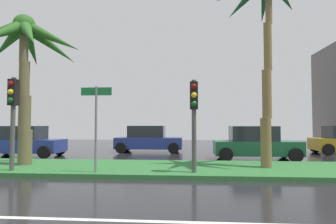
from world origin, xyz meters
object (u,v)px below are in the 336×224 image
traffic_signal_median_right (194,108)px  street_name_sign (96,117)px  car_in_traffic_leading (24,142)px  car_in_traffic_second (148,139)px  traffic_signal_median_left (13,106)px  palm_tree_mid_left (24,49)px  car_in_traffic_third (255,143)px

traffic_signal_median_right → street_name_sign: traffic_signal_median_right is taller
car_in_traffic_leading → car_in_traffic_second: size_ratio=1.00×
traffic_signal_median_left → car_in_traffic_leading: traffic_signal_median_left is taller
traffic_signal_median_left → palm_tree_mid_left: bearing=109.0°
street_name_sign → car_in_traffic_second: bearing=86.5°
palm_tree_mid_left → car_in_traffic_third: palm_tree_mid_left is taller
palm_tree_mid_left → car_in_traffic_third: bearing=20.1°
car_in_traffic_leading → car_in_traffic_third: bearing=-2.0°
traffic_signal_median_right → car_in_traffic_leading: 11.16m
car_in_traffic_second → car_in_traffic_leading: bearing=-155.5°
palm_tree_mid_left → traffic_signal_median_right: size_ratio=1.95×
traffic_signal_median_right → car_in_traffic_third: 6.21m
palm_tree_mid_left → traffic_signal_median_left: 2.93m
palm_tree_mid_left → traffic_signal_median_left: (0.50, -1.44, -2.50)m
traffic_signal_median_right → car_in_traffic_leading: bearing=149.9°
street_name_sign → car_in_traffic_third: 8.59m
palm_tree_mid_left → car_in_traffic_leading: size_ratio=1.46×
palm_tree_mid_left → street_name_sign: bearing=-23.3°
traffic_signal_median_left → car_in_traffic_leading: (-2.99, 5.64, -1.65)m
traffic_signal_median_right → street_name_sign: bearing=-176.2°
street_name_sign → traffic_signal_median_left: bearing=177.6°
traffic_signal_median_left → car_in_traffic_third: size_ratio=0.79×
car_in_traffic_second → traffic_signal_median_left: bearing=-113.0°
traffic_signal_median_left → street_name_sign: (3.15, -0.13, -0.40)m
street_name_sign → car_in_traffic_third: bearing=38.9°
street_name_sign → car_in_traffic_second: (0.53, 8.82, -1.25)m
palm_tree_mid_left → car_in_traffic_leading: (-2.49, 4.20, -4.16)m
palm_tree_mid_left → car_in_traffic_leading: bearing=120.7°
street_name_sign → car_in_traffic_leading: 8.52m
car_in_traffic_leading → car_in_traffic_second: same height
traffic_signal_median_left → traffic_signal_median_right: traffic_signal_median_left is taller
car_in_traffic_second → car_in_traffic_third: 7.01m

